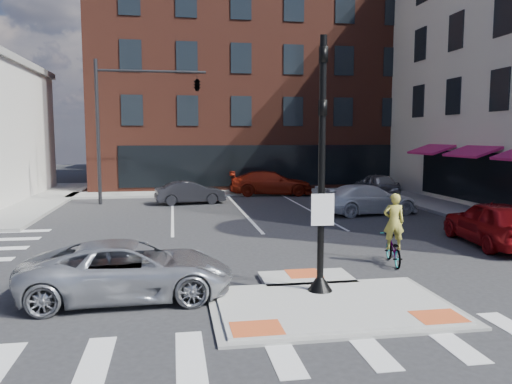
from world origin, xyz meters
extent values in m
plane|color=#28282B|center=(0.00, 0.00, 0.00)|extent=(120.00, 120.00, 0.00)
cube|color=gray|center=(0.00, -0.50, 0.03)|extent=(5.40, 3.60, 0.06)
cube|color=#A8A8A3|center=(0.00, -0.50, 0.06)|extent=(5.00, 3.20, 0.12)
cube|color=#A8A8A3|center=(0.00, 1.60, 0.06)|extent=(2.40, 1.40, 0.12)
cube|color=#D85326|center=(-1.90, -1.70, 0.12)|extent=(1.00, 0.80, 0.01)
cube|color=#D85326|center=(1.90, -1.70, 0.12)|extent=(1.00, 0.80, 0.01)
cube|color=#D85326|center=(0.00, 1.90, 0.12)|extent=(0.90, 0.90, 0.01)
cube|color=gray|center=(-11.00, 20.00, 0.07)|extent=(3.00, 20.00, 0.15)
cube|color=gray|center=(10.80, 10.00, 0.07)|extent=(3.00, 24.00, 0.15)
cube|color=gray|center=(3.00, 22.00, 0.07)|extent=(26.00, 3.00, 0.15)
cube|color=#522419|center=(3.00, 32.00, 7.50)|extent=(24.00, 18.00, 15.00)
cube|color=beige|center=(3.00, 32.00, 15.20)|extent=(24.40, 18.40, 0.60)
cube|color=black|center=(3.00, 23.00, 1.80)|extent=(20.00, 0.12, 2.80)
cube|color=black|center=(12.00, 10.00, 1.70)|extent=(0.12, 16.00, 2.60)
cube|color=#BE1961|center=(11.30, 10.00, 3.05)|extent=(1.46, 3.00, 0.58)
cube|color=#BE1961|center=(11.30, 16.00, 3.05)|extent=(1.46, 3.00, 0.58)
cube|color=slate|center=(-4.00, 52.00, 5.00)|extent=(10.00, 12.00, 10.00)
cube|color=brown|center=(9.00, 54.00, 6.00)|extent=(12.00, 12.00, 12.00)
cone|color=black|center=(0.00, 0.40, 0.34)|extent=(0.60, 0.60, 0.45)
cylinder|color=black|center=(0.00, 0.40, 3.20)|extent=(0.16, 0.16, 5.80)
cube|color=white|center=(0.00, 0.28, 2.10)|extent=(0.55, 0.04, 0.75)
imported|color=black|center=(0.00, 0.40, 5.30)|extent=(0.18, 0.22, 1.10)
imported|color=black|center=(0.00, 0.40, 4.10)|extent=(0.18, 0.22, 1.10)
cylinder|color=black|center=(-7.50, 18.00, 4.00)|extent=(0.20, 0.20, 8.00)
cylinder|color=black|center=(-4.50, 18.00, 7.40)|extent=(6.00, 0.14, 0.14)
imported|color=black|center=(-2.00, 18.00, 6.80)|extent=(0.48, 2.24, 0.90)
imported|color=#B3B5BB|center=(-4.50, 0.95, 0.68)|extent=(4.96, 2.40, 1.36)
imported|color=#9D0E12|center=(7.57, 4.68, 0.81)|extent=(2.42, 4.91, 1.61)
imported|color=white|center=(6.00, 12.20, 0.72)|extent=(5.20, 2.67, 1.44)
imported|color=#27272C|center=(-2.50, 17.40, 0.64)|extent=(4.06, 1.94, 1.29)
imported|color=#AAADB2|center=(9.50, 19.45, 0.72)|extent=(1.73, 4.25, 1.45)
imported|color=maroon|center=(2.82, 20.83, 0.78)|extent=(5.59, 2.80, 1.56)
imported|color=#3F3F44|center=(3.00, 2.87, 0.44)|extent=(0.91, 1.76, 0.88)
imported|color=gold|center=(3.00, 2.87, 1.29)|extent=(0.68, 0.52, 1.69)
camera|label=1|loc=(-3.44, -10.84, 3.81)|focal=35.00mm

